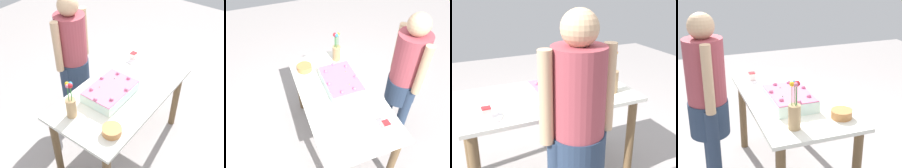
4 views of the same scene
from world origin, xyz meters
The scene contains 7 objects.
dining_table centered at (0.00, 0.00, 0.62)m, with size 1.38×0.73×0.76m.
sheet_cake centered at (0.11, -0.05, 0.81)m, with size 0.47×0.32×0.12m.
serving_plate_with_slice centered at (-0.50, -0.21, 0.78)m, with size 0.20×0.20×0.08m.
cake_knife centered at (-0.31, 0.13, 0.76)m, with size 0.19×0.02×0.00m, color silver.
flower_vase centered at (0.50, -0.15, 0.88)m, with size 0.09×0.09×0.35m.
fruit_bowl centered at (0.46, 0.23, 0.79)m, with size 0.16×0.16×0.06m, color #BE7C43.
person_standing centered at (-0.06, -0.67, 0.85)m, with size 0.45×0.31×1.49m.
Camera 3 is at (-0.70, -1.91, 1.62)m, focal length 45.00 mm.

